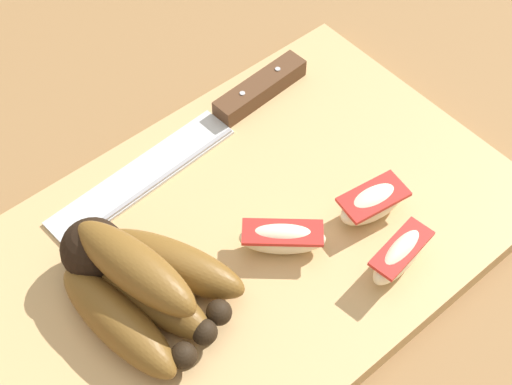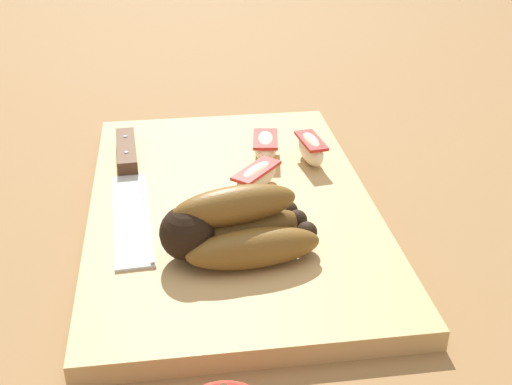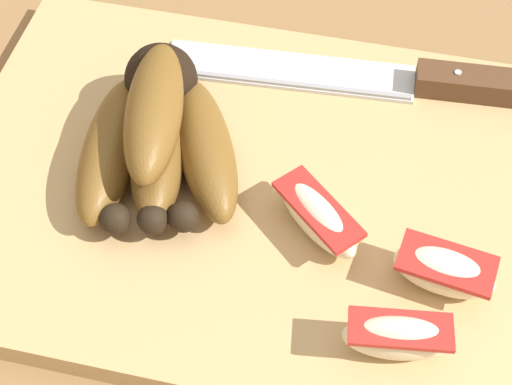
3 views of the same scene
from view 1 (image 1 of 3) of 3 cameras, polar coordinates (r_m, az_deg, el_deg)
name	(u,v)px [view 1 (image 1 of 3)]	position (r m, az deg, el deg)	size (l,w,h in m)	color
ground_plane	(221,240)	(0.62, -2.72, -3.69)	(6.00, 6.00, 0.00)	olive
cutting_board	(242,244)	(0.61, -1.11, -3.97)	(0.46, 0.29, 0.02)	tan
banana_bunch	(137,281)	(0.56, -9.14, -6.73)	(0.12, 0.14, 0.06)	black
chefs_knife	(222,117)	(0.67, -2.63, 5.78)	(0.28, 0.05, 0.02)	silver
apple_wedge_near	(400,255)	(0.58, 10.96, -4.76)	(0.06, 0.03, 0.03)	#F4E5C1
apple_wedge_middle	(372,203)	(0.61, 8.92, -0.79)	(0.06, 0.04, 0.03)	#F4E5C1
apple_wedge_far	(282,238)	(0.58, 2.03, -3.52)	(0.07, 0.06, 0.03)	#F4E5C1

